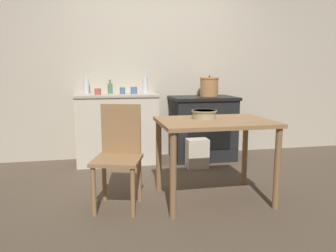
{
  "coord_description": "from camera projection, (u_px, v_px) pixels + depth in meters",
  "views": [
    {
      "loc": [
        -0.75,
        -3.03,
        1.2
      ],
      "look_at": [
        0.0,
        0.54,
        0.59
      ],
      "focal_mm": 35.0,
      "sensor_mm": 36.0,
      "label": 1
    }
  ],
  "objects": [
    {
      "name": "wall_back",
      "position": [
        153.0,
        66.0,
        4.59
      ],
      "size": [
        8.0,
        0.07,
        2.55
      ],
      "color": "beige",
      "rests_on": "ground_plane"
    },
    {
      "name": "bottle_far_left",
      "position": [
        110.0,
        88.0,
        4.31
      ],
      "size": [
        0.07,
        0.07,
        0.18
      ],
      "color": "#517F5B",
      "rests_on": "counter_cabinet"
    },
    {
      "name": "work_table",
      "position": [
        214.0,
        132.0,
        3.01
      ],
      "size": [
        1.02,
        0.75,
        0.76
      ],
      "color": "#997047",
      "rests_on": "ground_plane"
    },
    {
      "name": "counter_cabinet",
      "position": [
        117.0,
        128.0,
        4.33
      ],
      "size": [
        1.07,
        0.56,
        0.91
      ],
      "color": "beige",
      "rests_on": "ground_plane"
    },
    {
      "name": "mixing_bowl_large",
      "position": [
        204.0,
        114.0,
        3.08
      ],
      "size": [
        0.24,
        0.24,
        0.08
      ],
      "color": "tan",
      "rests_on": "work_table"
    },
    {
      "name": "bottle_left",
      "position": [
        145.0,
        85.0,
        4.46
      ],
      "size": [
        0.07,
        0.07,
        0.28
      ],
      "color": "silver",
      "rests_on": "counter_cabinet"
    },
    {
      "name": "ground_plane",
      "position": [
        179.0,
        193.0,
        3.27
      ],
      "size": [
        14.0,
        14.0,
        0.0
      ],
      "primitive_type": "plane",
      "color": "brown"
    },
    {
      "name": "stove",
      "position": [
        202.0,
        128.0,
        4.53
      ],
      "size": [
        0.87,
        0.64,
        0.86
      ],
      "color": "black",
      "rests_on": "ground_plane"
    },
    {
      "name": "flour_sack",
      "position": [
        197.0,
        153.0,
        4.11
      ],
      "size": [
        0.27,
        0.19,
        0.37
      ],
      "primitive_type": "cube",
      "color": "beige",
      "rests_on": "ground_plane"
    },
    {
      "name": "cup_center_right",
      "position": [
        122.0,
        91.0,
        4.22
      ],
      "size": [
        0.07,
        0.07,
        0.09
      ],
      "primitive_type": "cylinder",
      "color": "#4C6B99",
      "rests_on": "counter_cabinet"
    },
    {
      "name": "cup_center_left",
      "position": [
        134.0,
        90.0,
        4.25
      ],
      "size": [
        0.09,
        0.09,
        0.09
      ],
      "primitive_type": "cylinder",
      "color": "#4C6B99",
      "rests_on": "counter_cabinet"
    },
    {
      "name": "stock_pot",
      "position": [
        209.0,
        87.0,
        4.51
      ],
      "size": [
        0.26,
        0.26,
        0.28
      ],
      "color": "#B77A47",
      "rests_on": "stove"
    },
    {
      "name": "cup_center",
      "position": [
        98.0,
        92.0,
        4.11
      ],
      "size": [
        0.08,
        0.08,
        0.08
      ],
      "primitive_type": "cylinder",
      "color": "#B74C42",
      "rests_on": "counter_cabinet"
    },
    {
      "name": "chair",
      "position": [
        119.0,
        153.0,
        2.9
      ],
      "size": [
        0.5,
        0.5,
        0.91
      ],
      "rotation": [
        0.0,
        0.0,
        -0.29
      ],
      "color": "#997047",
      "rests_on": "ground_plane"
    },
    {
      "name": "bottle_mid_left",
      "position": [
        86.0,
        85.0,
        4.32
      ],
      "size": [
        0.07,
        0.07,
        0.28
      ],
      "color": "silver",
      "rests_on": "counter_cabinet"
    }
  ]
}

